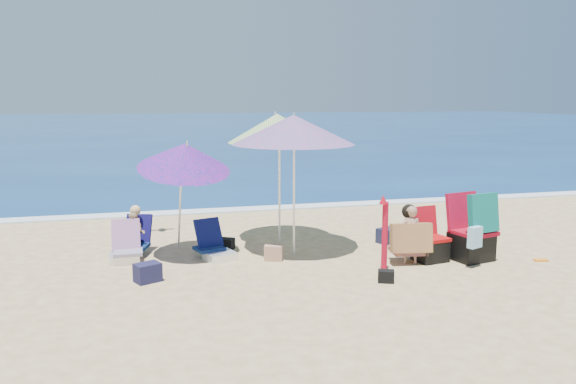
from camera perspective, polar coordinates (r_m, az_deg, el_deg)
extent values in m
plane|color=#D8BC84|center=(8.40, 3.70, -8.44)|extent=(120.00, 120.00, 0.00)
cube|color=navy|center=(52.73, -11.55, 6.50)|extent=(120.00, 80.00, 0.12)
cube|color=white|center=(13.19, -3.10, -1.70)|extent=(120.00, 0.50, 0.04)
cylinder|color=white|center=(9.28, 0.60, 0.14)|extent=(0.05, 0.05, 2.15)
cone|color=#F2208D|center=(9.34, 0.55, 6.31)|extent=(2.63, 2.63, 0.48)
cylinder|color=silver|center=(9.50, 0.63, 7.67)|extent=(0.04, 0.04, 0.13)
cylinder|color=white|center=(10.12, -0.87, 0.90)|extent=(0.05, 0.05, 2.14)
cone|color=#579917|center=(10.01, -1.09, 6.45)|extent=(2.15, 2.15, 0.51)
cylinder|color=white|center=(9.99, -1.29, 7.74)|extent=(0.04, 0.04, 0.14)
cylinder|color=silver|center=(9.48, -10.82, -1.17)|extent=(0.13, 0.45, 1.67)
cone|color=#A6178A|center=(9.12, -10.40, 3.56)|extent=(1.78, 1.82, 0.78)
cylinder|color=silver|center=(9.02, -10.15, 4.72)|extent=(0.04, 0.06, 0.12)
cylinder|color=#B40C24|center=(8.56, 9.72, -4.51)|extent=(0.10, 0.10, 1.07)
cone|color=#A70B19|center=(8.41, 9.57, -0.74)|extent=(0.14, 0.14, 0.13)
cube|color=#0D204B|center=(9.34, -7.94, -5.66)|extent=(0.53, 0.50, 0.05)
cube|color=#0C1247|center=(9.40, -8.01, -4.09)|extent=(0.49, 0.38, 0.46)
cube|color=white|center=(9.20, -6.89, -6.43)|extent=(0.55, 0.52, 0.14)
cube|color=#CB4749|center=(9.35, -15.82, -5.89)|extent=(0.45, 0.40, 0.05)
cube|color=#EF5456|center=(9.54, -16.03, -4.10)|extent=(0.45, 0.27, 0.48)
cube|color=white|center=(9.42, -16.13, -6.36)|extent=(0.47, 0.42, 0.14)
cube|color=#AE0C0C|center=(9.33, 14.21, -4.57)|extent=(0.55, 0.51, 0.05)
cube|color=#B50C1B|center=(9.43, 13.49, -2.87)|extent=(0.50, 0.21, 0.49)
cube|color=black|center=(9.37, 14.12, -5.71)|extent=(0.53, 0.49, 0.35)
cube|color=#A80C21|center=(9.54, 18.19, -3.88)|extent=(0.71, 0.66, 0.07)
cube|color=#AE0C2C|center=(9.66, 17.12, -1.82)|extent=(0.63, 0.30, 0.61)
cube|color=black|center=(9.60, 17.95, -5.26)|extent=(0.68, 0.63, 0.43)
cube|color=#097869|center=(9.30, 19.08, -2.01)|extent=(0.57, 0.30, 0.62)
cube|color=#90C5E7|center=(9.08, 18.32, -4.35)|extent=(0.26, 0.19, 0.33)
imported|color=#AA7B66|center=(9.06, 12.21, -4.26)|extent=(0.37, 0.27, 0.93)
cube|color=#2B0F6A|center=(9.21, 11.97, -5.81)|extent=(0.57, 0.52, 0.06)
cube|color=#480E65|center=(9.01, 12.31, -4.54)|extent=(0.67, 0.31, 0.47)
sphere|color=black|center=(9.06, 12.10, -1.92)|extent=(0.23, 0.23, 0.23)
imported|color=tan|center=(9.67, -15.17, -4.13)|extent=(0.42, 0.37, 0.72)
cube|color=#0D224A|center=(9.72, -15.21, -5.31)|extent=(0.53, 0.50, 0.05)
cube|color=#0E0B40|center=(9.95, -14.83, -3.55)|extent=(0.49, 0.37, 0.47)
sphere|color=#D6B17C|center=(9.83, -15.13, -1.79)|extent=(0.17, 0.17, 0.17)
cube|color=#1A1A3A|center=(8.34, -13.97, -7.88)|extent=(0.42, 0.37, 0.27)
cube|color=black|center=(9.85, -6.25, -5.20)|extent=(0.32, 0.30, 0.19)
cube|color=tan|center=(9.14, -1.45, -6.13)|extent=(0.34, 0.29, 0.25)
cube|color=#1A1E3A|center=(10.36, 9.99, -4.34)|extent=(0.43, 0.39, 0.26)
cube|color=black|center=(8.21, 9.85, -8.36)|extent=(0.27, 0.23, 0.17)
cube|color=orange|center=(9.97, 24.13, -6.29)|extent=(0.23, 0.13, 0.03)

